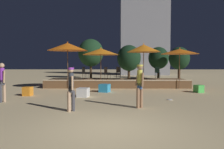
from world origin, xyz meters
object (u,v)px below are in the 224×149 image
cube_seat_1 (83,92)px  person_2 (71,87)px  frisbee_disc (170,100)px  background_tree_2 (91,53)px  bistro_chair_0 (84,72)px  bistro_chair_2 (157,71)px  patio_umbrella_1 (144,48)px  person_0 (2,81)px  patio_umbrella_0 (68,47)px  cube_seat_0 (28,91)px  bistro_chair_3 (118,71)px  cube_seat_2 (199,89)px  cube_seat_3 (105,88)px  patio_umbrella_2 (101,52)px  background_tree_3 (129,58)px  person_1 (140,83)px  patio_umbrella_3 (180,51)px  background_tree_1 (179,58)px  bistro_chair_1 (107,71)px  background_tree_0 (158,58)px

cube_seat_1 → person_2: bearing=-89.1°
frisbee_disc → background_tree_2: (-5.55, 15.81, 3.06)m
bistro_chair_0 → bistro_chair_2: bearing=-124.5°
patio_umbrella_1 → bistro_chair_0: (-4.32, 0.55, -1.69)m
person_0 → background_tree_2: (2.34, 16.51, 2.07)m
patio_umbrella_0 → cube_seat_0: (-1.51, -3.45, -2.72)m
person_0 → bistro_chair_3: person_0 is taller
cube_seat_2 → cube_seat_3: 5.84m
cube_seat_0 → bistro_chair_3: 7.51m
patio_umbrella_2 → bistro_chair_0: size_ratio=3.29×
person_2 → bistro_chair_0: 8.15m
patio_umbrella_1 → background_tree_3: background_tree_3 is taller
person_1 → patio_umbrella_1: bearing=49.7°
patio_umbrella_1 → cube_seat_0: (-6.91, -3.64, -2.62)m
person_1 → bistro_chair_2: bearing=42.8°
patio_umbrella_2 → bistro_chair_2: patio_umbrella_2 is taller
bistro_chair_0 → background_tree_2: size_ratio=0.19×
bistro_chair_0 → background_tree_2: 10.46m
person_1 → bistro_chair_2: person_1 is taller
bistro_chair_0 → background_tree_3: background_tree_3 is taller
patio_umbrella_3 → background_tree_1: size_ratio=0.81×
bistro_chair_1 → background_tree_3: background_tree_3 is taller
patio_umbrella_2 → background_tree_2: 10.91m
cube_seat_1 → bistro_chair_1: 5.35m
person_0 → bistro_chair_2: 11.04m
cube_seat_0 → bistro_chair_1: bistro_chair_1 is taller
patio_umbrella_2 → background_tree_2: (-1.86, 10.74, 0.43)m
background_tree_2 → bistro_chair_2: bearing=-56.9°
cube_seat_1 → cube_seat_3: size_ratio=0.88×
background_tree_3 → patio_umbrella_0: bearing=-122.1°
patio_umbrella_2 → bistro_chair_3: patio_umbrella_2 is taller
background_tree_2 → bistro_chair_0: bearing=-86.6°
bistro_chair_0 → background_tree_1: 11.82m
person_0 → bistro_chair_2: (8.53, 7.00, 0.18)m
patio_umbrella_1 → bistro_chair_0: patio_umbrella_1 is taller
person_1 → bistro_chair_2: size_ratio=1.95×
patio_umbrella_3 → background_tree_2: size_ratio=0.61×
background_tree_0 → background_tree_3: size_ratio=1.00×
person_2 → frisbee_disc: (4.34, 2.59, -0.89)m
patio_umbrella_3 → cube_seat_1: (-6.26, -3.75, -2.39)m
cube_seat_3 → background_tree_1: bearing=52.4°
cube_seat_2 → cube_seat_3: bearing=178.4°
background_tree_3 → person_1: bearing=-92.2°
cube_seat_0 → background_tree_3: size_ratio=0.13×
cube_seat_0 → background_tree_0: (10.09, 14.02, 2.18)m
cube_seat_2 → background_tree_3: background_tree_3 is taller
cube_seat_1 → background_tree_2: bearing=94.4°
bistro_chair_1 → background_tree_1: 10.21m
background_tree_1 → background_tree_3: bearing=-177.0°
cube_seat_1 → patio_umbrella_1: bearing=46.9°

